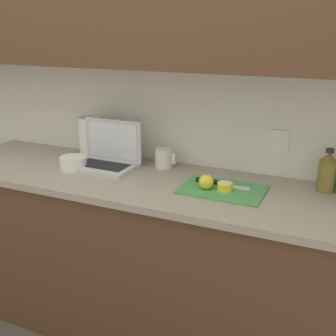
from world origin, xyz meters
name	(u,v)px	position (x,y,z in m)	size (l,w,h in m)	color
ground_plane	(138,325)	(0.00, 0.00, 0.00)	(12.00, 12.00, 0.00)	#564C47
wall_back	(153,38)	(0.00, 0.24, 1.56)	(5.20, 0.38, 2.60)	white
counter_unit	(132,253)	(-0.02, 0.00, 0.46)	(2.16, 0.62, 0.89)	brown
laptop	(107,156)	(-0.21, 0.10, 0.95)	(0.34, 0.24, 0.24)	silver
cutting_board	(222,190)	(0.46, 0.01, 0.90)	(0.38, 0.27, 0.01)	#4C9E51
knife	(213,182)	(0.40, 0.05, 0.91)	(0.26, 0.04, 0.02)	silver
lemon_half_cut	(225,187)	(0.47, 0.00, 0.92)	(0.07, 0.07, 0.04)	yellow
lemon_whole_beside	(206,182)	(0.39, -0.02, 0.94)	(0.07, 0.07, 0.07)	yellow
bottle_green_soda	(327,172)	(0.89, 0.20, 0.99)	(0.08, 0.08, 0.20)	olive
measuring_cup	(164,158)	(0.08, 0.20, 0.95)	(0.11, 0.09, 0.11)	silver
bowl_white	(73,163)	(-0.36, -0.01, 0.93)	(0.14, 0.14, 0.07)	white
paper_towel_roll	(90,137)	(-0.41, 0.23, 1.01)	(0.13, 0.13, 0.23)	white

